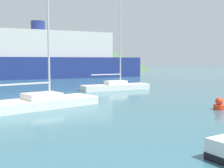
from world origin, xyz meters
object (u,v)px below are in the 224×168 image
at_px(ferry_distant, 39,58).
at_px(buoy_marker, 219,105).
at_px(sailboat_inner, 42,100).
at_px(sailboat_middle, 116,85).

xyz_separation_m(ferry_distant, buoy_marker, (4.12, -32.42, -2.77)).
distance_m(sailboat_inner, sailboat_middle, 10.36).
height_order(sailboat_inner, ferry_distant, sailboat_inner).
distance_m(sailboat_inner, ferry_distant, 28.25).
bearing_deg(buoy_marker, sailboat_middle, 94.00).
distance_m(sailboat_inner, buoy_marker, 9.73).
height_order(sailboat_inner, sailboat_middle, sailboat_inner).
bearing_deg(buoy_marker, ferry_distant, 97.24).
bearing_deg(sailboat_middle, ferry_distant, 96.14).
relative_size(sailboat_middle, ferry_distant, 0.29).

